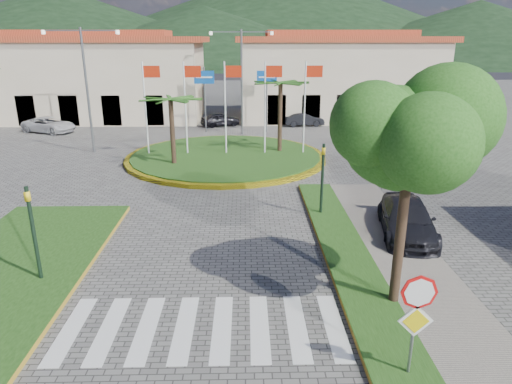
{
  "coord_description": "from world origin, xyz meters",
  "views": [
    {
      "loc": [
        1.27,
        -6.38,
        7.32
      ],
      "look_at": [
        1.6,
        8.0,
        2.47
      ],
      "focal_mm": 32.0,
      "sensor_mm": 36.0,
      "label": 1
    }
  ],
  "objects_px": {
    "deciduous_tree": "(412,128)",
    "car_dark_a": "(220,119)",
    "car_side_right": "(407,219)",
    "roundabout_island": "(226,156)",
    "stop_sign": "(417,311)",
    "white_van": "(49,125)",
    "car_dark_b": "(304,119)"
  },
  "relations": [
    {
      "from": "deciduous_tree",
      "to": "car_dark_a",
      "type": "xyz_separation_m",
      "value": [
        -6.45,
        28.65,
        -4.6
      ]
    },
    {
      "from": "deciduous_tree",
      "to": "car_side_right",
      "type": "relative_size",
      "value": 1.44
    },
    {
      "from": "deciduous_tree",
      "to": "roundabout_island",
      "type": "bearing_deg",
      "value": 107.91
    },
    {
      "from": "stop_sign",
      "to": "white_van",
      "type": "xyz_separation_m",
      "value": [
        -19.72,
        29.14,
        -1.17
      ]
    },
    {
      "from": "roundabout_island",
      "to": "white_van",
      "type": "bearing_deg",
      "value": 148.46
    },
    {
      "from": "car_side_right",
      "to": "white_van",
      "type": "bearing_deg",
      "value": 146.81
    },
    {
      "from": "white_van",
      "to": "car_dark_b",
      "type": "bearing_deg",
      "value": -60.5
    },
    {
      "from": "roundabout_island",
      "to": "car_dark_b",
      "type": "relative_size",
      "value": 3.68
    },
    {
      "from": "roundabout_island",
      "to": "car_dark_a",
      "type": "distance_m",
      "value": 11.7
    },
    {
      "from": "stop_sign",
      "to": "deciduous_tree",
      "type": "distance_m",
      "value": 4.59
    },
    {
      "from": "car_dark_b",
      "to": "car_side_right",
      "type": "bearing_deg",
      "value": 178.44
    },
    {
      "from": "car_dark_b",
      "to": "white_van",
      "type": "bearing_deg",
      "value": 92.33
    },
    {
      "from": "car_dark_a",
      "to": "deciduous_tree",
      "type": "bearing_deg",
      "value": 171.3
    },
    {
      "from": "car_dark_a",
      "to": "roundabout_island",
      "type": "bearing_deg",
      "value": 163.3
    },
    {
      "from": "car_dark_a",
      "to": "car_dark_b",
      "type": "xyz_separation_m",
      "value": [
        7.38,
        -0.13,
        -0.01
      ]
    },
    {
      "from": "white_van",
      "to": "car_dark_b",
      "type": "height_order",
      "value": "white_van"
    },
    {
      "from": "stop_sign",
      "to": "car_dark_b",
      "type": "bearing_deg",
      "value": 87.23
    },
    {
      "from": "roundabout_island",
      "to": "car_dark_b",
      "type": "xyz_separation_m",
      "value": [
        6.42,
        11.52,
        0.4
      ]
    },
    {
      "from": "white_van",
      "to": "stop_sign",
      "type": "bearing_deg",
      "value": -122.89
    },
    {
      "from": "white_van",
      "to": "deciduous_tree",
      "type": "bearing_deg",
      "value": -119.08
    },
    {
      "from": "roundabout_island",
      "to": "car_dark_b",
      "type": "distance_m",
      "value": 13.19
    },
    {
      "from": "car_dark_a",
      "to": "car_dark_b",
      "type": "distance_m",
      "value": 7.38
    },
    {
      "from": "deciduous_tree",
      "to": "car_dark_a",
      "type": "relative_size",
      "value": 2.02
    },
    {
      "from": "roundabout_island",
      "to": "stop_sign",
      "type": "relative_size",
      "value": 4.79
    },
    {
      "from": "stop_sign",
      "to": "white_van",
      "type": "height_order",
      "value": "stop_sign"
    },
    {
      "from": "stop_sign",
      "to": "white_van",
      "type": "bearing_deg",
      "value": 124.1
    },
    {
      "from": "roundabout_island",
      "to": "stop_sign",
      "type": "distance_m",
      "value": 20.69
    },
    {
      "from": "white_van",
      "to": "car_dark_b",
      "type": "distance_m",
      "value": 21.39
    },
    {
      "from": "deciduous_tree",
      "to": "car_side_right",
      "type": "distance_m",
      "value": 6.92
    },
    {
      "from": "deciduous_tree",
      "to": "car_side_right",
      "type": "xyz_separation_m",
      "value": [
        2.0,
        4.87,
        -4.49
      ]
    },
    {
      "from": "roundabout_island",
      "to": "car_side_right",
      "type": "height_order",
      "value": "roundabout_island"
    },
    {
      "from": "white_van",
      "to": "car_dark_a",
      "type": "xyz_separation_m",
      "value": [
        13.87,
        2.55,
        -0.05
      ]
    }
  ]
}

